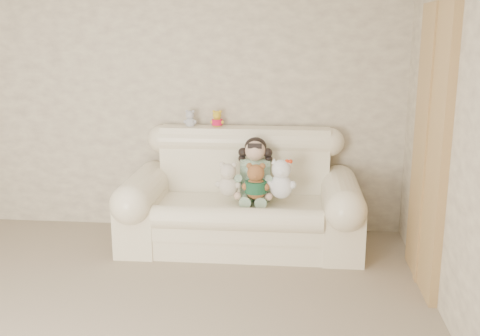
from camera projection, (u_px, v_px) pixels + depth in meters
name	position (u px, v px, depth m)	size (l,w,h in m)	color
wall_back	(166.00, 95.00, 5.42)	(4.50, 4.50, 0.00)	beige
sofa	(241.00, 191.00, 5.05)	(2.10, 0.95, 1.03)	#FCEDCB
door_panel	(430.00, 149.00, 4.21)	(0.06, 0.90, 2.10)	#A17545
seated_child	(255.00, 168.00, 5.07)	(0.34, 0.42, 0.57)	#377D45
brown_teddy	(256.00, 178.00, 4.84)	(0.24, 0.18, 0.37)	brown
white_cat	(281.00, 175.00, 4.85)	(0.26, 0.20, 0.41)	white
cream_teddy	(228.00, 176.00, 4.91)	(0.23, 0.18, 0.36)	beige
yellow_mini_bear	(217.00, 118.00, 5.30)	(0.13, 0.10, 0.20)	gold
grey_mini_plush	(190.00, 117.00, 5.31)	(0.13, 0.10, 0.20)	silver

